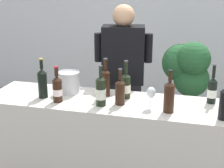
% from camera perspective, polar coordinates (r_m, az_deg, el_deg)
% --- Properties ---
extents(wall_back, '(8.00, 0.10, 2.80)m').
position_cam_1_polar(wall_back, '(5.22, 8.24, 11.81)').
color(wall_back, silver).
rests_on(wall_back, ground_plane).
extents(counter, '(2.33, 0.58, 0.94)m').
position_cam_1_polar(counter, '(3.01, 1.53, -11.42)').
color(counter, beige).
rests_on(counter, ground_plane).
extents(wine_bottle_1, '(0.08, 0.08, 0.30)m').
position_cam_1_polar(wine_bottle_1, '(2.73, 1.30, -1.20)').
color(wine_bottle_1, black).
rests_on(wine_bottle_1, counter).
extents(wine_bottle_2, '(0.08, 0.08, 0.33)m').
position_cam_1_polar(wine_bottle_2, '(2.70, -1.91, -1.21)').
color(wine_bottle_2, black).
rests_on(wine_bottle_2, counter).
extents(wine_bottle_3, '(0.08, 0.08, 0.33)m').
position_cam_1_polar(wine_bottle_3, '(2.86, 2.35, -0.25)').
color(wine_bottle_3, black).
rests_on(wine_bottle_3, counter).
extents(wine_bottle_4, '(0.08, 0.08, 0.30)m').
position_cam_1_polar(wine_bottle_4, '(2.82, -9.23, -0.80)').
color(wine_bottle_4, black).
rests_on(wine_bottle_4, counter).
extents(wine_bottle_5, '(0.08, 0.08, 0.35)m').
position_cam_1_polar(wine_bottle_5, '(2.93, -11.68, 0.27)').
color(wine_bottle_5, black).
rests_on(wine_bottle_5, counter).
extents(wine_bottle_6, '(0.07, 0.07, 0.34)m').
position_cam_1_polar(wine_bottle_6, '(2.91, -1.08, 0.46)').
color(wine_bottle_6, black).
rests_on(wine_bottle_6, counter).
extents(wine_bottle_7, '(0.08, 0.08, 0.33)m').
position_cam_1_polar(wine_bottle_7, '(2.60, 9.64, -1.99)').
color(wine_bottle_7, black).
rests_on(wine_bottle_7, counter).
extents(wine_bottle_8, '(0.07, 0.07, 0.33)m').
position_cam_1_polar(wine_bottle_8, '(2.87, 16.58, -1.00)').
color(wine_bottle_8, black).
rests_on(wine_bottle_8, counter).
extents(wine_glass, '(0.07, 0.07, 0.18)m').
position_cam_1_polar(wine_glass, '(2.66, 6.64, -1.62)').
color(wine_glass, silver).
rests_on(wine_glass, counter).
extents(ice_bucket, '(0.19, 0.19, 0.19)m').
position_cam_1_polar(ice_bucket, '(3.03, -7.30, 0.32)').
color(ice_bucket, silver).
rests_on(ice_bucket, counter).
extents(person_server, '(0.56, 0.31, 1.69)m').
position_cam_1_polar(person_server, '(3.44, 1.84, -1.10)').
color(person_server, black).
rests_on(person_server, ground_plane).
extents(potted_shrub, '(0.57, 0.55, 1.23)m').
position_cam_1_polar(potted_shrub, '(4.06, 12.50, 2.17)').
color(potted_shrub, brown).
rests_on(potted_shrub, ground_plane).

